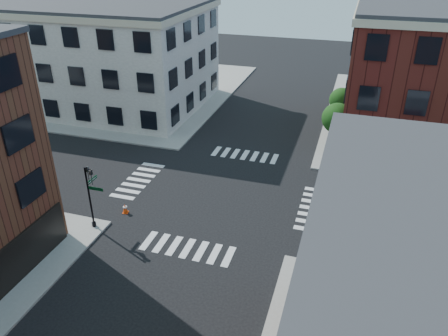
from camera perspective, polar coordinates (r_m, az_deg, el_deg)
name	(u,v)px	position (r m, az deg, el deg)	size (l,w,h in m)	color
ground	(221,193)	(33.40, -0.36, -3.35)	(120.00, 120.00, 0.00)	black
sidewalk_nw	(116,88)	(59.19, -13.88, 10.13)	(30.00, 30.00, 0.15)	gray
building_nw	(104,56)	(52.67, -15.39, 13.95)	(22.00, 16.00, 11.00)	#BCB7AC
tree_near	(338,120)	(39.79, 14.62, 6.11)	(2.69, 2.69, 4.49)	black
tree_far	(342,101)	(45.54, 15.16, 8.41)	(2.43, 2.43, 4.07)	black
signal_pole	(91,191)	(29.47, -17.02, -2.84)	(1.29, 1.24, 4.60)	black
box_truck	(413,213)	(29.97, 23.43, -5.45)	(8.57, 2.97, 3.83)	white
traffic_cone	(125,208)	(31.77, -12.79, -5.18)	(0.48, 0.48, 0.73)	#F1430A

